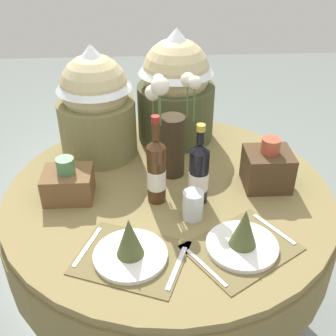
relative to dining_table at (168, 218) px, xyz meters
name	(u,v)px	position (x,y,z in m)	size (l,w,h in m)	color
ground	(168,311)	(0.00, 0.00, -0.60)	(8.00, 8.00, 0.00)	gray
dining_table	(168,218)	(0.00, 0.00, 0.00)	(1.32, 1.32, 0.75)	olive
place_setting_left	(130,247)	(-0.14, -0.37, 0.19)	(0.41, 0.37, 0.16)	brown
place_setting_right	(243,238)	(0.22, -0.35, 0.19)	(0.43, 0.40, 0.16)	brown
flower_vase	(171,132)	(0.02, 0.11, 0.35)	(0.21, 0.17, 0.45)	#332819
wine_bottle_left	(156,171)	(-0.05, -0.07, 0.28)	(0.07, 0.07, 0.36)	#422814
wine_bottle_right	(199,173)	(0.11, -0.08, 0.27)	(0.07, 0.07, 0.32)	black
tumbler_near_left	(193,205)	(0.08, -0.18, 0.20)	(0.08, 0.08, 0.11)	silver
gift_tub_back_left	(95,99)	(-0.29, 0.31, 0.41)	(0.34, 0.34, 0.50)	olive
gift_tub_back_centre	(176,83)	(0.06, 0.45, 0.42)	(0.36, 0.36, 0.52)	#474C2D
woven_basket_side_left	(68,183)	(-0.39, -0.02, 0.21)	(0.19, 0.15, 0.17)	brown
woven_basket_side_right	(267,167)	(0.39, 0.01, 0.23)	(0.18, 0.16, 0.21)	#47331E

